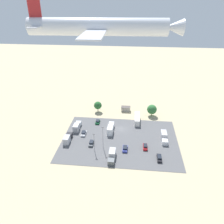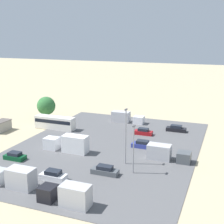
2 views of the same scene
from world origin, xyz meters
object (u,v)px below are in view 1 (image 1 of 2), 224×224
(parked_car_1, at_px, (98,122))
(parked_car_4, at_px, (125,149))
(parked_truck_0, at_px, (77,127))
(parked_truck_3, at_px, (164,137))
(airplane, at_px, (104,27))
(parked_car_0, at_px, (145,147))
(parked_truck_4, at_px, (110,129))
(shed_building, at_px, (126,109))
(parked_car_5, at_px, (159,158))
(parked_car_2, at_px, (84,133))
(bus, at_px, (137,119))
(parked_car_3, at_px, (91,143))
(parked_truck_1, at_px, (67,139))
(parked_truck_2, at_px, (112,156))

(parked_car_1, bearing_deg, parked_car_4, 125.73)
(parked_car_4, bearing_deg, parked_truck_0, 150.06)
(parked_truck_3, distance_m, airplane, 60.13)
(parked_car_0, distance_m, parked_truck_4, 19.43)
(shed_building, bearing_deg, parked_truck_3, 125.15)
(parked_car_5, bearing_deg, parked_car_0, 128.02)
(parked_car_1, relative_size, parked_truck_4, 0.43)
(parked_car_2, xyz_separation_m, parked_car_4, (-19.58, 9.40, -0.05))
(bus, xyz_separation_m, parked_truck_0, (28.74, 10.23, -0.23))
(parked_car_3, relative_size, parked_truck_4, 0.49)
(parked_truck_1, xyz_separation_m, parked_truck_4, (-17.95, -9.76, 0.16))
(parked_car_0, xyz_separation_m, parked_car_3, (23.05, -0.25, -0.01))
(shed_building, bearing_deg, parked_car_3, 68.03)
(parked_car_2, xyz_separation_m, parked_truck_4, (-12.05, -3.85, 0.90))
(parked_truck_2, bearing_deg, parked_car_1, -69.38)
(bus, height_order, airplane, airplane)
(parked_car_3, bearing_deg, parked_truck_2, 139.65)
(parked_truck_4, distance_m, airplane, 57.56)
(parked_truck_1, bearing_deg, shed_building, 52.87)
(parked_car_1, height_order, parked_car_5, parked_car_5)
(parked_car_1, xyz_separation_m, parked_car_2, (4.72, 11.26, 0.08))
(bus, relative_size, parked_truck_0, 1.34)
(shed_building, distance_m, parked_truck_1, 39.93)
(parked_truck_1, height_order, parked_truck_4, parked_truck_4)
(parked_car_4, bearing_deg, parked_truck_2, -129.34)
(bus, relative_size, parked_car_5, 2.18)
(bus, height_order, parked_car_1, bus)
(parked_car_5, relative_size, parked_truck_1, 0.62)
(parked_car_5, bearing_deg, parked_car_2, 157.15)
(parked_truck_3, bearing_deg, parked_truck_2, 35.14)
(parked_car_5, distance_m, airplane, 54.63)
(parked_truck_0, bearing_deg, parked_car_1, 37.92)
(parked_truck_0, xyz_separation_m, airplane, (-18.24, 31.39, 48.62))
(parked_car_4, height_order, parked_truck_4, parked_truck_4)
(parked_truck_2, height_order, parked_truck_3, parked_truck_3)
(parked_car_4, height_order, parked_truck_2, parked_truck_2)
(parked_car_3, relative_size, airplane, 0.12)
(shed_building, xyz_separation_m, parked_car_4, (-1.37, 35.33, -0.59))
(parked_truck_1, bearing_deg, parked_car_2, 45.03)
(bus, relative_size, parked_car_4, 2.34)
(parked_car_3, bearing_deg, shed_building, -111.97)
(parked_truck_4, bearing_deg, parked_car_1, 134.69)
(parked_truck_3, bearing_deg, parked_car_5, 77.09)
(parked_car_2, distance_m, parked_truck_1, 8.38)
(parked_car_0, bearing_deg, parked_truck_2, -148.64)
(bus, xyz_separation_m, parked_car_1, (19.81, 3.27, -1.09))
(shed_building, height_order, parked_truck_1, parked_truck_1)
(parked_truck_1, xyz_separation_m, airplane, (-19.93, 21.18, 48.66))
(parked_truck_2, bearing_deg, parked_car_2, -46.14)
(parked_car_5, bearing_deg, parked_car_3, 166.09)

